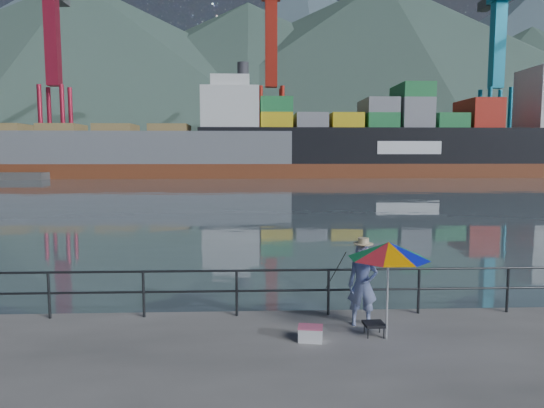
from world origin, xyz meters
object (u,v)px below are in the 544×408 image
Objects in this scene: beach_umbrella at (388,250)px; bulk_carrier at (138,150)px; cooler_bag at (310,334)px; container_ship at (409,140)px; fisherman at (363,285)px.

beach_umbrella is 73.09m from bulk_carrier.
cooler_bag is 75.55m from container_ship.
cooler_bag is at bearing -74.62° from bulk_carrier.
bulk_carrier is 0.81× the size of container_ship.
fisherman is 3.76× the size of cooler_bag.
beach_umbrella is at bearing -60.46° from fisherman.
container_ship is (44.21, 1.00, 1.68)m from bulk_carrier.
fisherman is 74.34m from container_ship.
bulk_carrier is at bearing -178.71° from container_ship.
container_ship is (23.47, 71.04, 4.08)m from beach_umbrella.
fisherman is 1.20m from beach_umbrella.
cooler_bag is 0.01× the size of container_ship.
container_ship reaches higher than cooler_bag.
beach_umbrella is 0.03× the size of container_ship.
bulk_carrier is 44.25m from container_ship.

